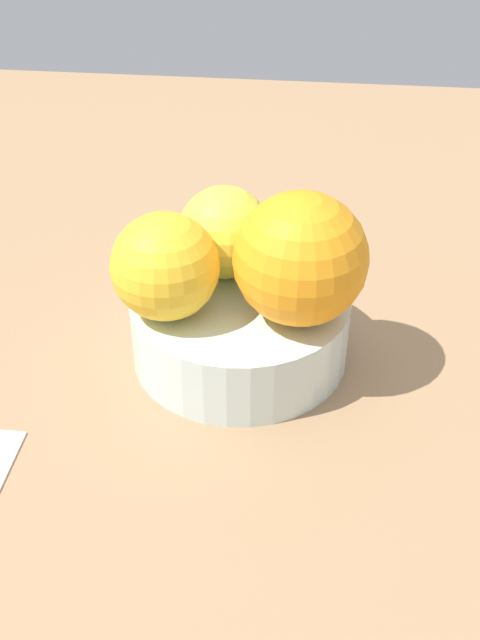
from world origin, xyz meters
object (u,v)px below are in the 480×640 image
object	(u,v)px
orange_in_bowl_1	(301,259)
orange_in_bowl_2	(165,267)
orange_in_bowl_0	(224,232)
fruit_bowl	(240,327)

from	to	relation	value
orange_in_bowl_1	orange_in_bowl_2	distance (cm)	8.49
orange_in_bowl_2	orange_in_bowl_0	bearing A→B (deg)	148.98
fruit_bowl	orange_in_bowl_1	bearing A→B (deg)	68.05
fruit_bowl	orange_in_bowl_0	xyz separation A→B (cm)	(-2.94, -1.41, 5.73)
fruit_bowl	orange_in_bowl_0	bearing A→B (deg)	-154.44
orange_in_bowl_0	orange_in_bowl_2	bearing A→B (deg)	-31.02
fruit_bowl	orange_in_bowl_2	distance (cm)	7.84
orange_in_bowl_0	orange_in_bowl_2	size ratio (longest dim) A/B	0.91
orange_in_bowl_0	orange_in_bowl_1	bearing A→B (deg)	49.75
orange_in_bowl_1	orange_in_bowl_2	bearing A→B (deg)	-85.90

